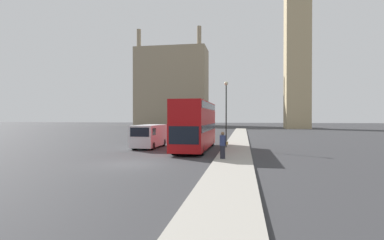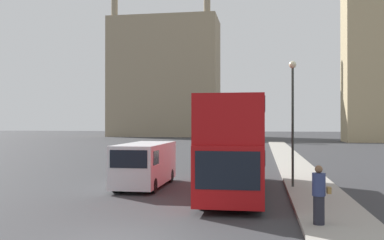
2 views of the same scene
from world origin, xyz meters
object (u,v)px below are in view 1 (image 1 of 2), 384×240
red_double_decker_bus (195,123)px  white_van (149,135)px  street_lamp (226,104)px  pedestrian (223,145)px

red_double_decker_bus → white_van: bearing=166.9°
white_van → street_lamp: bearing=2.9°
white_van → street_lamp: (7.39, 0.37, 2.96)m
white_van → pedestrian: 10.69m
red_double_decker_bus → street_lamp: (2.68, 1.47, 1.76)m
street_lamp → pedestrian: bearing=-88.4°
white_van → pedestrian: white_van is taller
red_double_decker_bus → white_van: 4.99m
red_double_decker_bus → white_van: red_double_decker_bus is taller
red_double_decker_bus → white_van: size_ratio=1.92×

